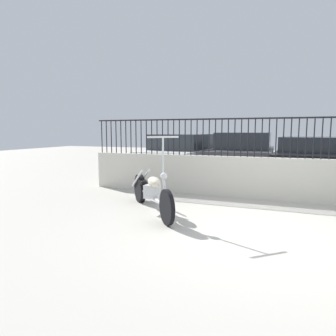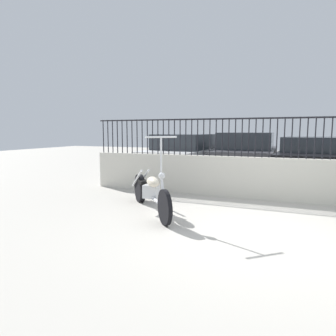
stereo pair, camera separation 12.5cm
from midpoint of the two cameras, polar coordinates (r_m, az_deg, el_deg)
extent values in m
plane|color=#ADA89E|center=(4.61, 17.53, -12.03)|extent=(40.00, 40.00, 0.00)
cube|color=beige|center=(6.84, 19.10, -1.96)|extent=(8.86, 0.18, 0.91)
cylinder|color=black|center=(8.18, -12.92, 5.90)|extent=(0.02, 0.02, 0.86)
cylinder|color=black|center=(8.10, -12.06, 5.91)|extent=(0.02, 0.02, 0.86)
cylinder|color=black|center=(8.02, -11.19, 5.93)|extent=(0.02, 0.02, 0.86)
cylinder|color=black|center=(7.94, -10.31, 5.94)|extent=(0.02, 0.02, 0.86)
cylinder|color=black|center=(7.87, -9.40, 5.95)|extent=(0.02, 0.02, 0.86)
cylinder|color=black|center=(7.79, -8.48, 5.95)|extent=(0.02, 0.02, 0.86)
cylinder|color=black|center=(7.72, -7.54, 5.96)|extent=(0.02, 0.02, 0.86)
cylinder|color=black|center=(7.65, -6.58, 5.97)|extent=(0.02, 0.02, 0.86)
cylinder|color=black|center=(7.59, -5.61, 5.97)|extent=(0.02, 0.02, 0.86)
cylinder|color=black|center=(7.52, -4.62, 5.97)|extent=(0.02, 0.02, 0.86)
cylinder|color=black|center=(7.46, -3.61, 5.97)|extent=(0.02, 0.02, 0.86)
cylinder|color=black|center=(7.40, -2.59, 5.97)|extent=(0.02, 0.02, 0.86)
cylinder|color=black|center=(7.34, -1.55, 5.97)|extent=(0.02, 0.02, 0.86)
cylinder|color=black|center=(7.29, -0.49, 5.96)|extent=(0.02, 0.02, 0.86)
cylinder|color=black|center=(7.23, 0.58, 5.95)|extent=(0.02, 0.02, 0.86)
cylinder|color=black|center=(7.18, 1.67, 5.94)|extent=(0.02, 0.02, 0.86)
cylinder|color=black|center=(7.13, 2.78, 5.93)|extent=(0.02, 0.02, 0.86)
cylinder|color=black|center=(7.09, 3.90, 5.91)|extent=(0.02, 0.02, 0.86)
cylinder|color=black|center=(7.05, 5.03, 5.90)|extent=(0.02, 0.02, 0.86)
cylinder|color=black|center=(7.01, 6.17, 5.88)|extent=(0.02, 0.02, 0.86)
cylinder|color=black|center=(6.97, 7.33, 5.85)|extent=(0.02, 0.02, 0.86)
cylinder|color=black|center=(6.93, 8.50, 5.83)|extent=(0.02, 0.02, 0.86)
cylinder|color=black|center=(6.90, 9.68, 5.80)|extent=(0.02, 0.02, 0.86)
cylinder|color=black|center=(6.88, 10.87, 5.77)|extent=(0.02, 0.02, 0.86)
cylinder|color=black|center=(6.85, 12.07, 5.74)|extent=(0.02, 0.02, 0.86)
cylinder|color=black|center=(6.83, 13.28, 5.70)|extent=(0.02, 0.02, 0.86)
cylinder|color=black|center=(6.81, 14.49, 5.66)|extent=(0.02, 0.02, 0.86)
cylinder|color=black|center=(6.79, 15.72, 5.62)|extent=(0.02, 0.02, 0.86)
cylinder|color=black|center=(6.78, 16.94, 5.58)|extent=(0.02, 0.02, 0.86)
cylinder|color=black|center=(6.77, 18.17, 5.53)|extent=(0.02, 0.02, 0.86)
cylinder|color=black|center=(6.76, 19.41, 5.48)|extent=(0.02, 0.02, 0.86)
cylinder|color=black|center=(6.76, 20.64, 5.43)|extent=(0.02, 0.02, 0.86)
cylinder|color=black|center=(6.76, 21.88, 5.37)|extent=(0.02, 0.02, 0.86)
cylinder|color=black|center=(6.76, 23.11, 5.32)|extent=(0.02, 0.02, 0.86)
cylinder|color=black|center=(6.76, 24.35, 5.26)|extent=(0.02, 0.02, 0.86)
cylinder|color=black|center=(6.77, 25.58, 5.19)|extent=(0.02, 0.02, 0.86)
cylinder|color=black|center=(6.78, 26.81, 5.13)|extent=(0.02, 0.02, 0.86)
cylinder|color=black|center=(6.80, 28.03, 5.06)|extent=(0.02, 0.02, 0.86)
cylinder|color=black|center=(6.77, 19.55, 8.96)|extent=(8.86, 0.04, 0.04)
cylinder|color=black|center=(4.75, -0.98, -7.50)|extent=(0.43, 0.47, 0.57)
cylinder|color=black|center=(6.32, -5.93, -3.88)|extent=(0.47, 0.51, 0.58)
cylinder|color=#B7BABF|center=(5.53, -3.81, -5.44)|extent=(1.06, 1.19, 0.06)
cube|color=silver|center=(5.46, -3.67, -4.52)|extent=(0.28, 0.18, 0.24)
ellipsoid|color=beige|center=(5.31, -3.33, -2.65)|extent=(0.46, 0.48, 0.18)
cube|color=black|center=(6.00, -5.25, -2.71)|extent=(0.31, 0.32, 0.06)
cylinder|color=silver|center=(4.78, -1.33, -4.34)|extent=(0.18, 0.20, 0.51)
sphere|color=silver|center=(4.80, -1.57, -1.52)|extent=(0.11, 0.11, 0.11)
cylinder|color=silver|center=(4.79, -1.70, 2.33)|extent=(0.03, 0.03, 0.60)
cylinder|color=silver|center=(4.77, -1.71, 5.92)|extent=(0.41, 0.37, 0.03)
cylinder|color=silver|center=(6.22, -6.47, -2.01)|extent=(0.58, 0.65, 0.47)
cylinder|color=silver|center=(6.25, -5.22, -1.94)|extent=(0.58, 0.65, 0.47)
cylinder|color=black|center=(11.64, 1.40, 1.32)|extent=(0.16, 0.65, 0.64)
cylinder|color=black|center=(11.07, 9.18, 0.94)|extent=(0.16, 0.65, 0.64)
cylinder|color=black|center=(9.44, -4.83, -0.04)|extent=(0.16, 0.65, 0.64)
cylinder|color=black|center=(8.73, 4.52, -0.61)|extent=(0.16, 0.65, 0.64)
cube|color=silver|center=(10.15, 2.74, 1.84)|extent=(2.04, 4.13, 0.64)
cube|color=#2D3338|center=(9.93, 2.31, 5.02)|extent=(1.72, 2.04, 0.50)
cylinder|color=black|center=(11.42, 10.58, 1.09)|extent=(0.12, 0.64, 0.64)
cylinder|color=black|center=(11.27, 18.76, 0.76)|extent=(0.12, 0.64, 0.64)
cylinder|color=black|center=(8.93, 7.82, -0.49)|extent=(0.12, 0.64, 0.64)
cylinder|color=black|center=(8.73, 18.29, -0.95)|extent=(0.12, 0.64, 0.64)
cube|color=#38383D|center=(10.03, 13.97, 1.70)|extent=(1.83, 4.15, 0.69)
cube|color=#2D3338|center=(9.79, 13.94, 5.09)|extent=(1.61, 2.01, 0.51)
cylinder|color=black|center=(11.32, 20.81, 0.70)|extent=(0.15, 0.65, 0.64)
cylinder|color=black|center=(8.50, 19.25, -1.20)|extent=(0.15, 0.65, 0.64)
cube|color=black|center=(9.84, 25.24, 1.10)|extent=(2.15, 4.71, 0.67)
cube|color=#2D3338|center=(9.58, 25.40, 4.19)|extent=(1.81, 2.31, 0.41)
camera|label=1|loc=(0.06, -90.56, -0.07)|focal=32.00mm
camera|label=2|loc=(0.06, 89.44, 0.07)|focal=32.00mm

